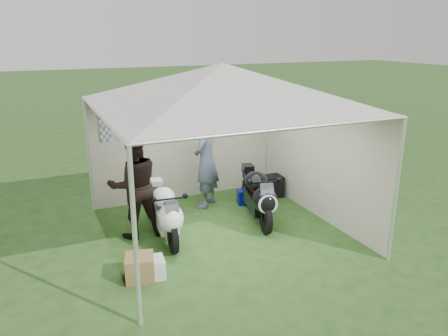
{
  "coord_description": "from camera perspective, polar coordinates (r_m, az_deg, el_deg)",
  "views": [
    {
      "loc": [
        -2.92,
        -6.63,
        3.46
      ],
      "look_at": [
        0.18,
        0.35,
        1.09
      ],
      "focal_mm": 35.0,
      "sensor_mm": 36.0,
      "label": 1
    }
  ],
  "objects": [
    {
      "name": "canopy_tent",
      "position": [
        7.32,
        -0.27,
        10.28
      ],
      "size": [
        5.66,
        5.66,
        3.0
      ],
      "color": "silver",
      "rests_on": "ground"
    },
    {
      "name": "ground",
      "position": [
        8.03,
        -0.15,
        -8.31
      ],
      "size": [
        80.0,
        80.0,
        0.0
      ],
      "primitive_type": "plane",
      "color": "#244919",
      "rests_on": "ground"
    },
    {
      "name": "crate_0",
      "position": [
        6.68,
        -9.71,
        -12.79
      ],
      "size": [
        0.47,
        0.39,
        0.29
      ],
      "primitive_type": "cube",
      "rotation": [
        0.0,
        0.0,
        -0.11
      ],
      "color": "silver",
      "rests_on": "ground"
    },
    {
      "name": "motorcycle_black",
      "position": [
        8.31,
        4.48,
        -3.46
      ],
      "size": [
        0.73,
        1.91,
        0.95
      ],
      "rotation": [
        0.0,
        0.0,
        -0.24
      ],
      "color": "black",
      "rests_on": "ground"
    },
    {
      "name": "crate_1",
      "position": [
        6.65,
        -10.92,
        -12.65
      ],
      "size": [
        0.5,
        0.5,
        0.37
      ],
      "primitive_type": "cube",
      "rotation": [
        0.0,
        0.0,
        -0.24
      ],
      "color": "brown",
      "rests_on": "ground"
    },
    {
      "name": "person_blue_jacket",
      "position": [
        8.86,
        -2.34,
        1.07
      ],
      "size": [
        0.85,
        0.86,
        1.99
      ],
      "primitive_type": "imported",
      "rotation": [
        0.0,
        0.0,
        -2.33
      ],
      "color": "slate",
      "rests_on": "ground"
    },
    {
      "name": "paddock_stand",
      "position": [
        9.25,
        3.05,
        -3.76
      ],
      "size": [
        0.46,
        0.34,
        0.31
      ],
      "primitive_type": "cube",
      "rotation": [
        0.0,
        0.0,
        -0.24
      ],
      "color": "#0B1AD4",
      "rests_on": "ground"
    },
    {
      "name": "equipment_box",
      "position": [
        9.66,
        6.17,
        -2.38
      ],
      "size": [
        0.49,
        0.41,
        0.47
      ],
      "primitive_type": "cube",
      "rotation": [
        0.0,
        0.0,
        -0.07
      ],
      "color": "black",
      "rests_on": "ground"
    },
    {
      "name": "motorcycle_white",
      "position": [
        7.66,
        -7.64,
        -5.61
      ],
      "size": [
        0.52,
        1.85,
        0.91
      ],
      "rotation": [
        0.0,
        0.0,
        -0.09
      ],
      "color": "black",
      "rests_on": "ground"
    },
    {
      "name": "crate_2",
      "position": [
        6.69,
        -10.45,
        -13.11
      ],
      "size": [
        0.36,
        0.32,
        0.22
      ],
      "primitive_type": "cube",
      "rotation": [
        0.0,
        0.0,
        0.24
      ],
      "color": "silver",
      "rests_on": "ground"
    },
    {
      "name": "person_dark_jacket",
      "position": [
        7.7,
        -11.65,
        -2.23
      ],
      "size": [
        0.93,
        0.73,
        1.89
      ],
      "primitive_type": "imported",
      "rotation": [
        0.0,
        0.0,
        3.16
      ],
      "color": "black",
      "rests_on": "ground"
    }
  ]
}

